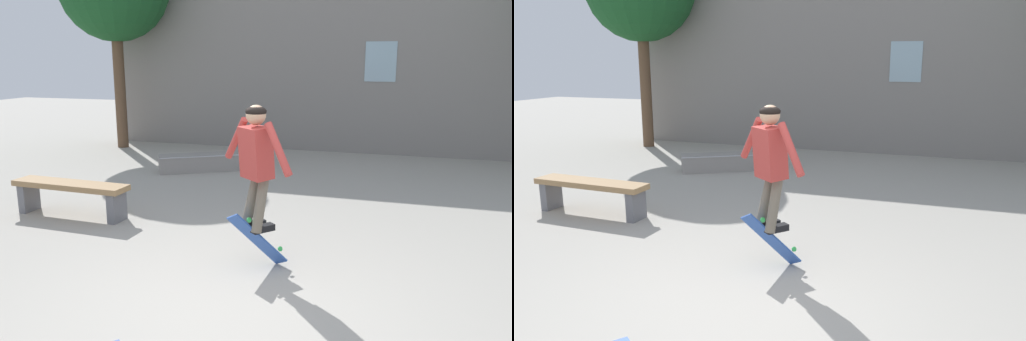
# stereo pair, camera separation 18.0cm
# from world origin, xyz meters

# --- Properties ---
(ground_plane) EXTENTS (40.00, 40.00, 0.00)m
(ground_plane) POSITION_xyz_m (0.00, 0.00, 0.00)
(ground_plane) COLOR #A39E93
(building_backdrop) EXTENTS (12.72, 0.52, 5.69)m
(building_backdrop) POSITION_xyz_m (0.02, 8.27, 2.44)
(building_backdrop) COLOR gray
(building_backdrop) RESTS_ON ground_plane
(park_bench) EXTENTS (1.78, 0.43, 0.50)m
(park_bench) POSITION_xyz_m (-3.12, 1.91, 0.37)
(park_bench) COLOR #99754C
(park_bench) RESTS_ON ground_plane
(skate_ledge) EXTENTS (1.96, 1.41, 0.35)m
(skate_ledge) POSITION_xyz_m (-2.36, 5.27, 0.17)
(skate_ledge) COLOR gray
(skate_ledge) RESTS_ON ground_plane
(skater) EXTENTS (0.98, 0.82, 1.34)m
(skater) POSITION_xyz_m (-0.04, 0.98, 1.22)
(skater) COLOR #B23833
(skateboard_flipping) EXTENTS (0.63, 0.39, 0.66)m
(skateboard_flipping) POSITION_xyz_m (-0.02, 0.95, 0.33)
(skateboard_flipping) COLOR #2D519E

